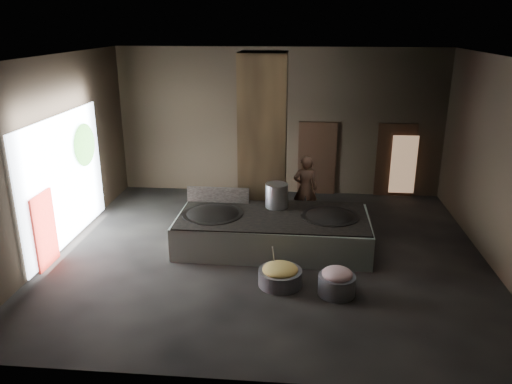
# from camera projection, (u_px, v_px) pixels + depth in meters

# --- Properties ---
(floor) EXTENTS (10.00, 9.00, 0.10)m
(floor) POSITION_uv_depth(u_px,v_px,m) (269.00, 254.00, 11.88)
(floor) COLOR black
(floor) RESTS_ON ground
(ceiling) EXTENTS (10.00, 9.00, 0.10)m
(ceiling) POSITION_uv_depth(u_px,v_px,m) (271.00, 55.00, 10.38)
(ceiling) COLOR black
(ceiling) RESTS_ON back_wall
(back_wall) EXTENTS (10.00, 0.10, 4.50)m
(back_wall) POSITION_uv_depth(u_px,v_px,m) (279.00, 122.00, 15.42)
(back_wall) COLOR black
(back_wall) RESTS_ON ground
(front_wall) EXTENTS (10.00, 0.10, 4.50)m
(front_wall) POSITION_uv_depth(u_px,v_px,m) (248.00, 249.00, 6.85)
(front_wall) COLOR black
(front_wall) RESTS_ON ground
(left_wall) EXTENTS (0.10, 9.00, 4.50)m
(left_wall) POSITION_uv_depth(u_px,v_px,m) (53.00, 156.00, 11.57)
(left_wall) COLOR black
(left_wall) RESTS_ON ground
(right_wall) EXTENTS (0.10, 9.00, 4.50)m
(right_wall) POSITION_uv_depth(u_px,v_px,m) (504.00, 167.00, 10.69)
(right_wall) COLOR black
(right_wall) RESTS_ON ground
(pillar) EXTENTS (1.20, 1.20, 4.50)m
(pillar) POSITION_uv_depth(u_px,v_px,m) (263.00, 141.00, 12.95)
(pillar) COLOR black
(pillar) RESTS_ON ground
(hearth_platform) EXTENTS (4.60, 2.27, 0.79)m
(hearth_platform) POSITION_uv_depth(u_px,v_px,m) (273.00, 232.00, 12.04)
(hearth_platform) COLOR #B5C9B6
(hearth_platform) RESTS_ON ground
(platform_cap) EXTENTS (4.46, 2.14, 0.03)m
(platform_cap) POSITION_uv_depth(u_px,v_px,m) (273.00, 215.00, 11.90)
(platform_cap) COLOR black
(platform_cap) RESTS_ON hearth_platform
(wok_left) EXTENTS (1.44, 1.44, 0.40)m
(wok_left) POSITION_uv_depth(u_px,v_px,m) (213.00, 217.00, 12.00)
(wok_left) COLOR black
(wok_left) RESTS_ON hearth_platform
(wok_left_rim) EXTENTS (1.47, 1.47, 0.05)m
(wok_left_rim) POSITION_uv_depth(u_px,v_px,m) (213.00, 214.00, 11.98)
(wok_left_rim) COLOR black
(wok_left_rim) RESTS_ON hearth_platform
(wok_right) EXTENTS (1.34, 1.34, 0.38)m
(wok_right) POSITION_uv_depth(u_px,v_px,m) (330.00, 219.00, 11.85)
(wok_right) COLOR black
(wok_right) RESTS_ON hearth_platform
(wok_right_rim) EXTENTS (1.37, 1.37, 0.05)m
(wok_right_rim) POSITION_uv_depth(u_px,v_px,m) (330.00, 216.00, 11.83)
(wok_right_rim) COLOR black
(wok_right_rim) RESTS_ON hearth_platform
(stock_pot) EXTENTS (0.56, 0.56, 0.59)m
(stock_pot) POSITION_uv_depth(u_px,v_px,m) (277.00, 195.00, 12.31)
(stock_pot) COLOR #AAAFB2
(stock_pot) RESTS_ON hearth_platform
(splash_guard) EXTENTS (1.59, 0.09, 0.40)m
(splash_guard) POSITION_uv_depth(u_px,v_px,m) (218.00, 195.00, 12.66)
(splash_guard) COLOR black
(splash_guard) RESTS_ON hearth_platform
(cook) EXTENTS (0.68, 0.46, 1.80)m
(cook) POSITION_uv_depth(u_px,v_px,m) (305.00, 188.00, 13.57)
(cook) COLOR brown
(cook) RESTS_ON ground
(veg_basin) EXTENTS (1.15, 1.15, 0.34)m
(veg_basin) POSITION_uv_depth(u_px,v_px,m) (280.00, 277.00, 10.35)
(veg_basin) COLOR slate
(veg_basin) RESTS_ON ground
(veg_fill) EXTENTS (0.75, 0.75, 0.23)m
(veg_fill) POSITION_uv_depth(u_px,v_px,m) (280.00, 270.00, 10.29)
(veg_fill) COLOR #96A951
(veg_fill) RESTS_ON veg_basin
(ladle) EXTENTS (0.07, 0.36, 0.65)m
(ladle) POSITION_uv_depth(u_px,v_px,m) (274.00, 257.00, 10.38)
(ladle) COLOR #AAAFB2
(ladle) RESTS_ON veg_basin
(meat_basin) EXTENTS (0.98, 0.98, 0.41)m
(meat_basin) POSITION_uv_depth(u_px,v_px,m) (337.00, 285.00, 9.99)
(meat_basin) COLOR slate
(meat_basin) RESTS_ON ground
(meat_fill) EXTENTS (0.62, 0.62, 0.24)m
(meat_fill) POSITION_uv_depth(u_px,v_px,m) (337.00, 274.00, 9.91)
(meat_fill) COLOR #AA6669
(meat_fill) RESTS_ON meat_basin
(doorway_near) EXTENTS (1.18, 0.08, 2.38)m
(doorway_near) POSITION_uv_depth(u_px,v_px,m) (317.00, 160.00, 15.59)
(doorway_near) COLOR black
(doorway_near) RESTS_ON ground
(doorway_near_glow) EXTENTS (0.85, 0.04, 2.02)m
(doorway_near_glow) POSITION_uv_depth(u_px,v_px,m) (316.00, 159.00, 15.82)
(doorway_near_glow) COLOR #8C6647
(doorway_near_glow) RESTS_ON ground
(doorway_far) EXTENTS (1.18, 0.08, 2.38)m
(doorway_far) POSITION_uv_depth(u_px,v_px,m) (395.00, 162.00, 15.38)
(doorway_far) COLOR black
(doorway_far) RESTS_ON ground
(doorway_far_glow) EXTENTS (0.76, 0.04, 1.81)m
(doorway_far_glow) POSITION_uv_depth(u_px,v_px,m) (403.00, 165.00, 15.24)
(doorway_far_glow) COLOR #8C6647
(doorway_far_glow) RESTS_ON ground
(left_opening) EXTENTS (0.04, 4.20, 3.10)m
(left_opening) POSITION_uv_depth(u_px,v_px,m) (64.00, 180.00, 11.96)
(left_opening) COLOR white
(left_opening) RESTS_ON ground
(pavilion_sliver) EXTENTS (0.05, 0.90, 1.70)m
(pavilion_sliver) POSITION_uv_depth(u_px,v_px,m) (45.00, 230.00, 10.97)
(pavilion_sliver) COLOR maroon
(pavilion_sliver) RESTS_ON ground
(tree_silhouette) EXTENTS (0.28, 1.10, 1.10)m
(tree_silhouette) POSITION_uv_depth(u_px,v_px,m) (85.00, 145.00, 12.79)
(tree_silhouette) COLOR #194714
(tree_silhouette) RESTS_ON left_opening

